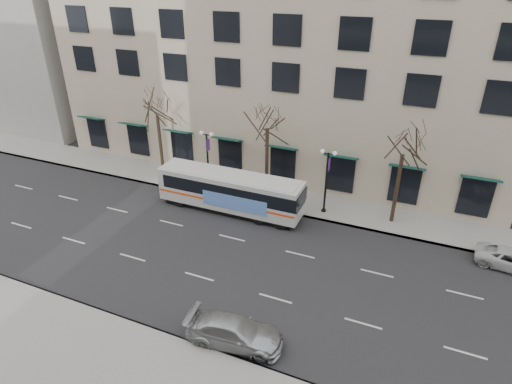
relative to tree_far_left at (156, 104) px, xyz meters
The scene contains 10 objects.
ground 14.91m from the tree_far_left, 41.35° to the right, with size 160.00×160.00×0.00m, color black.
sidewalk_far 16.40m from the tree_far_left, ahead, with size 80.00×4.00×0.15m, color gray.
building_hotel 15.52m from the tree_far_left, 56.75° to the left, with size 40.00×20.00×24.00m, color #C4AF96.
tree_far_left is the anchor object (origin of this frame).
tree_far_mid 10.00m from the tree_far_left, ahead, with size 3.60×3.60×8.55m.
tree_far_right 20.00m from the tree_far_left, ahead, with size 3.60×3.60×8.06m.
lamp_post_left 6.29m from the tree_far_left, ahead, with size 1.22×0.45×5.21m.
lamp_post_right 15.48m from the tree_far_left, ahead, with size 1.22×0.45×5.21m.
city_bus 10.12m from the tree_far_left, 19.97° to the right, with size 11.39×2.54×3.09m.
silver_car 21.50m from the tree_far_left, 46.26° to the right, with size 2.00×4.93×1.43m, color #A9ACB1.
Camera 1 is at (11.35, -20.07, 16.81)m, focal length 30.00 mm.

